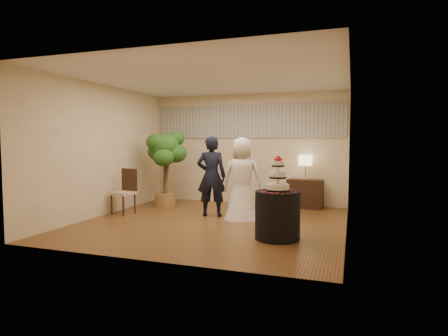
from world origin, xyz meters
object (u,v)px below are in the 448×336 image
at_px(cake_table, 277,215).
at_px(console, 305,194).
at_px(groom, 211,176).
at_px(wedding_cake, 278,173).
at_px(side_chair, 123,192).
at_px(table_lamp, 305,167).
at_px(ficus_tree, 165,168).
at_px(bride, 242,178).

relative_size(cake_table, console, 0.95).
distance_m(groom, cake_table, 2.27).
distance_m(wedding_cake, side_chair, 3.79).
xyz_separation_m(cake_table, console, (0.08, 3.06, -0.05)).
distance_m(cake_table, wedding_cake, 0.68).
xyz_separation_m(console, table_lamp, (0.00, 0.00, 0.63)).
bearing_deg(console, side_chair, -144.34).
distance_m(cake_table, table_lamp, 3.12).
bearing_deg(ficus_tree, console, 15.14).
bearing_deg(console, groom, -130.99).
bearing_deg(side_chair, console, 40.48).
height_order(groom, console, groom).
bearing_deg(table_lamp, bride, -122.76).
height_order(cake_table, ficus_tree, ficus_tree).
distance_m(ficus_tree, side_chair, 1.32).
bearing_deg(groom, cake_table, 126.82).
distance_m(wedding_cake, table_lamp, 3.06).
xyz_separation_m(wedding_cake, console, (0.08, 3.06, -0.73)).
xyz_separation_m(groom, cake_table, (1.69, -1.44, -0.46)).
height_order(wedding_cake, table_lamp, wedding_cake).
height_order(console, side_chair, side_chair).
relative_size(bride, ficus_tree, 0.89).
relative_size(groom, console, 2.06).
bearing_deg(wedding_cake, side_chair, 164.38).
xyz_separation_m(console, ficus_tree, (-3.27, -0.89, 0.60)).
bearing_deg(wedding_cake, groom, 139.73).
bearing_deg(cake_table, console, 88.48).
height_order(bride, ficus_tree, ficus_tree).
bearing_deg(wedding_cake, table_lamp, 88.48).
height_order(groom, table_lamp, groom).
bearing_deg(wedding_cake, console, 88.48).
bearing_deg(table_lamp, wedding_cake, -91.52).
distance_m(bride, table_lamp, 2.00).
xyz_separation_m(wedding_cake, ficus_tree, (-3.19, 2.18, -0.13)).
xyz_separation_m(bride, ficus_tree, (-2.19, 0.79, 0.10)).
bearing_deg(cake_table, ficus_tree, 145.72).
relative_size(bride, table_lamp, 2.90).
height_order(bride, side_chair, bride).
distance_m(table_lamp, ficus_tree, 3.39).
relative_size(wedding_cake, ficus_tree, 0.31).
bearing_deg(ficus_tree, cake_table, -34.28).
bearing_deg(groom, console, -150.42).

